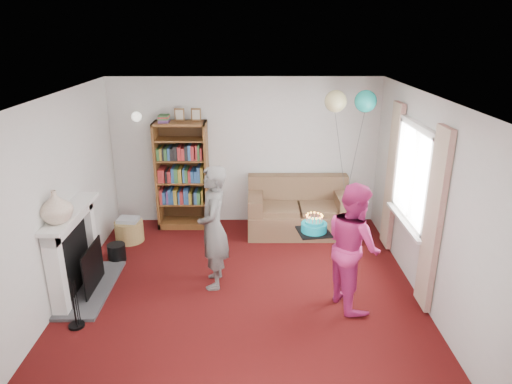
{
  "coord_description": "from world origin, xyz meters",
  "views": [
    {
      "loc": [
        0.14,
        -5.0,
        3.25
      ],
      "look_at": [
        0.17,
        0.6,
        1.22
      ],
      "focal_mm": 32.0,
      "sensor_mm": 36.0,
      "label": 1
    }
  ],
  "objects_px": {
    "person_striped": "(213,228)",
    "bookcase": "(183,176)",
    "person_magenta": "(353,246)",
    "birthday_cake": "(314,227)",
    "sofa": "(298,211)"
  },
  "relations": [
    {
      "from": "person_striped",
      "to": "bookcase",
      "type": "bearing_deg",
      "value": -163.3
    },
    {
      "from": "person_striped",
      "to": "person_magenta",
      "type": "bearing_deg",
      "value": 72.89
    },
    {
      "from": "person_magenta",
      "to": "birthday_cake",
      "type": "bearing_deg",
      "value": 86.27
    },
    {
      "from": "bookcase",
      "to": "person_striped",
      "type": "bearing_deg",
      "value": -71.0
    },
    {
      "from": "sofa",
      "to": "birthday_cake",
      "type": "xyz_separation_m",
      "value": [
        -0.06,
        -2.29,
        0.74
      ]
    },
    {
      "from": "sofa",
      "to": "birthday_cake",
      "type": "bearing_deg",
      "value": -91.21
    },
    {
      "from": "bookcase",
      "to": "sofa",
      "type": "relative_size",
      "value": 1.2
    },
    {
      "from": "sofa",
      "to": "birthday_cake",
      "type": "relative_size",
      "value": 4.74
    },
    {
      "from": "person_magenta",
      "to": "birthday_cake",
      "type": "height_order",
      "value": "person_magenta"
    },
    {
      "from": "person_striped",
      "to": "person_magenta",
      "type": "distance_m",
      "value": 1.77
    },
    {
      "from": "sofa",
      "to": "person_striped",
      "type": "xyz_separation_m",
      "value": [
        -1.27,
        -1.72,
        0.49
      ]
    },
    {
      "from": "birthday_cake",
      "to": "person_striped",
      "type": "bearing_deg",
      "value": 155.1
    },
    {
      "from": "bookcase",
      "to": "person_magenta",
      "type": "xyz_separation_m",
      "value": [
        2.38,
        -2.4,
        -0.11
      ]
    },
    {
      "from": "person_magenta",
      "to": "birthday_cake",
      "type": "xyz_separation_m",
      "value": [
        -0.5,
        -0.11,
        0.29
      ]
    },
    {
      "from": "sofa",
      "to": "person_striped",
      "type": "relative_size",
      "value": 1.02
    }
  ]
}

